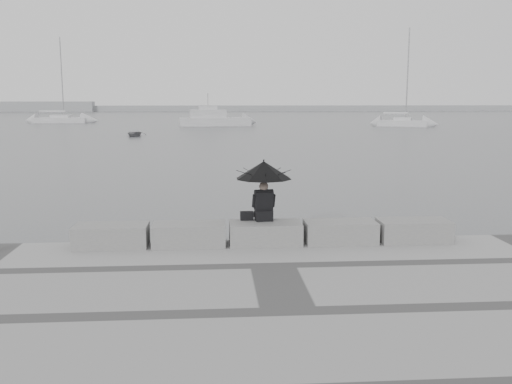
{
  "coord_description": "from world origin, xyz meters",
  "views": [
    {
      "loc": [
        -1.11,
        -12.84,
        3.74
      ],
      "look_at": [
        0.04,
        3.0,
        1.12
      ],
      "focal_mm": 40.0,
      "sensor_mm": 36.0,
      "label": 1
    }
  ],
  "objects": [
    {
      "name": "motor_cruiser",
      "position": [
        -1.01,
        65.28,
        0.89
      ],
      "size": [
        9.79,
        3.77,
        4.5
      ],
      "rotation": [
        0.0,
        0.0,
        0.1
      ],
      "color": "silver",
      "rests_on": "ground"
    },
    {
      "name": "stone_block_far_left",
      "position": [
        -3.4,
        -0.45,
        0.75
      ],
      "size": [
        1.6,
        0.8,
        0.5
      ],
      "primitive_type": "cube",
      "color": "slate",
      "rests_on": "promenade"
    },
    {
      "name": "stone_block_far_right",
      "position": [
        3.4,
        -0.45,
        0.75
      ],
      "size": [
        1.6,
        0.8,
        0.5
      ],
      "primitive_type": "cube",
      "color": "slate",
      "rests_on": "promenade"
    },
    {
      "name": "stone_block_right",
      "position": [
        1.7,
        -0.45,
        0.75
      ],
      "size": [
        1.6,
        0.8,
        0.5
      ],
      "primitive_type": "cube",
      "color": "slate",
      "rests_on": "promenade"
    },
    {
      "name": "ground",
      "position": [
        0.0,
        0.0,
        0.0
      ],
      "size": [
        360.0,
        360.0,
        0.0
      ],
      "primitive_type": "plane",
      "color": "#4E5154",
      "rests_on": "ground"
    },
    {
      "name": "bag",
      "position": [
        -0.4,
        -0.15,
        1.1
      ],
      "size": [
        0.3,
        0.17,
        0.19
      ],
      "primitive_type": "cube",
      "color": "black",
      "rests_on": "stone_block_centre"
    },
    {
      "name": "seated_person",
      "position": [
        -0.02,
        -0.22,
        2.02
      ],
      "size": [
        1.27,
        1.27,
        1.39
      ],
      "rotation": [
        0.0,
        0.0,
        0.15
      ],
      "color": "black",
      "rests_on": "stone_block_centre"
    },
    {
      "name": "sailboat_right",
      "position": [
        24.06,
        62.34,
        0.54
      ],
      "size": [
        6.84,
        4.87,
        12.9
      ],
      "rotation": [
        0.0,
        0.0,
        -0.43
      ],
      "color": "silver",
      "rests_on": "ground"
    },
    {
      "name": "stone_block_centre",
      "position": [
        0.0,
        -0.45,
        0.75
      ],
      "size": [
        1.6,
        0.8,
        0.5
      ],
      "primitive_type": "cube",
      "color": "slate",
      "rests_on": "promenade"
    },
    {
      "name": "distant_landmass",
      "position": [
        -8.14,
        154.51,
        0.9
      ],
      "size": [
        180.0,
        8.0,
        2.8
      ],
      "color": "#97999C",
      "rests_on": "ground"
    },
    {
      "name": "dinghy",
      "position": [
        -9.07,
        44.71,
        0.25
      ],
      "size": [
        3.1,
        1.52,
        0.51
      ],
      "primitive_type": "imported",
      "rotation": [
        0.0,
        0.0,
        -0.09
      ],
      "color": "gray",
      "rests_on": "ground"
    },
    {
      "name": "sailboat_left",
      "position": [
        -24.63,
        77.1,
        0.52
      ],
      "size": [
        8.31,
        3.11,
        12.9
      ],
      "rotation": [
        0.0,
        0.0,
        -0.09
      ],
      "color": "silver",
      "rests_on": "ground"
    },
    {
      "name": "stone_block_left",
      "position": [
        -1.7,
        -0.45,
        0.75
      ],
      "size": [
        1.6,
        0.8,
        0.5
      ],
      "primitive_type": "cube",
      "color": "slate",
      "rests_on": "promenade"
    }
  ]
}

